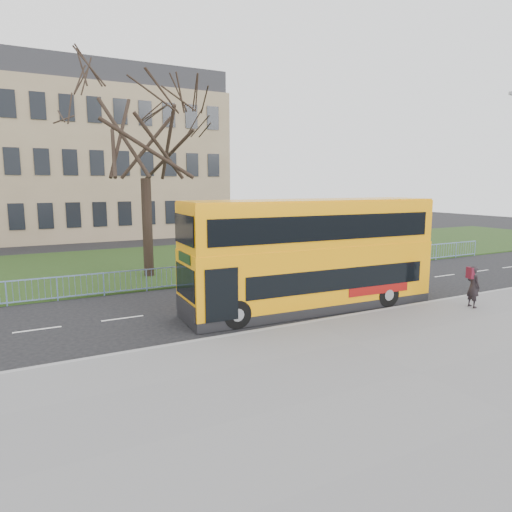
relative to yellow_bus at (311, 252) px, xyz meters
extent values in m
plane|color=black|center=(-1.27, -0.30, -2.41)|extent=(120.00, 120.00, 0.00)
cube|color=slate|center=(-1.27, -7.05, -2.35)|extent=(80.00, 10.50, 0.12)
cube|color=gray|center=(-1.27, -1.85, -2.34)|extent=(80.00, 0.20, 0.14)
cube|color=#213613|center=(-1.27, 14.00, -2.37)|extent=(80.00, 15.40, 0.08)
cube|color=#897457|center=(-6.27, 34.70, 4.59)|extent=(30.00, 15.00, 14.00)
cube|color=#FA9E0A|center=(0.00, 0.01, -1.04)|extent=(10.80, 2.98, 1.99)
cube|color=#FA9E0A|center=(0.00, 0.01, 0.12)|extent=(10.80, 2.98, 0.34)
cube|color=#FA9E0A|center=(0.00, 0.01, 1.19)|extent=(10.74, 2.93, 1.78)
cube|color=black|center=(0.56, -1.29, -0.96)|extent=(8.25, 0.38, 0.87)
cube|color=black|center=(-0.05, -1.25, 1.10)|extent=(9.84, 0.44, 0.97)
cylinder|color=black|center=(-3.87, -0.98, -1.88)|extent=(1.07, 0.33, 1.06)
cylinder|color=black|center=(3.06, -1.26, -1.88)|extent=(1.07, 0.33, 1.06)
imported|color=black|center=(5.83, -3.28, -1.42)|extent=(0.52, 0.69, 1.73)
camera|label=1|loc=(-10.61, -15.37, 2.76)|focal=32.00mm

